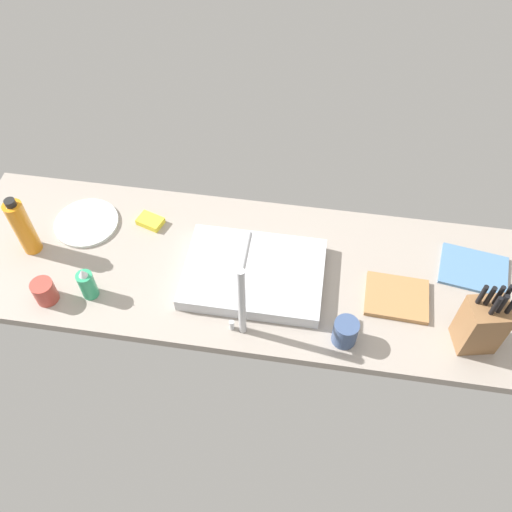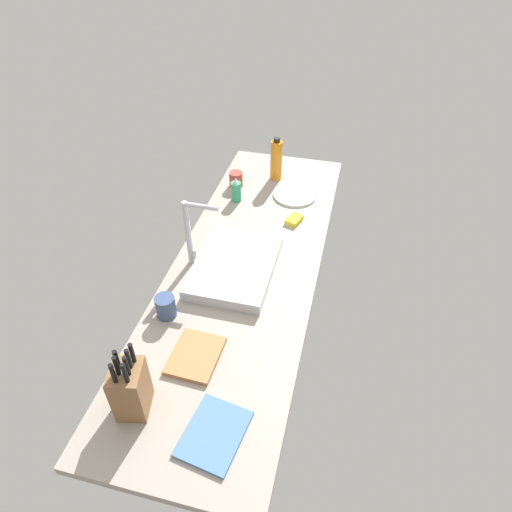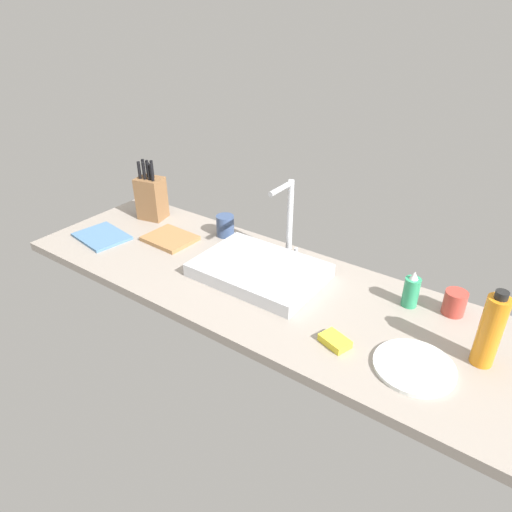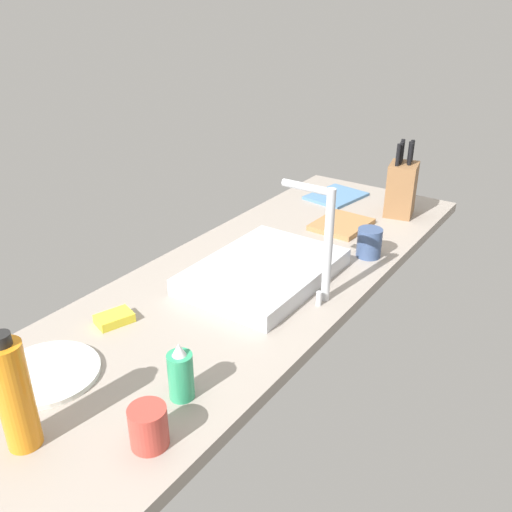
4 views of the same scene
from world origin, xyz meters
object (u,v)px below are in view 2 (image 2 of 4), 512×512
at_px(sink_basin, 235,266).
at_px(dinner_plate, 295,195).
at_px(cutting_board, 195,356).
at_px(coffee_mug, 236,179).
at_px(knife_block, 130,388).
at_px(soap_bottle, 236,191).
at_px(water_bottle, 276,160).
at_px(ceramic_cup, 166,307).
at_px(faucet, 191,229).
at_px(dish_towel, 214,434).
at_px(dish_sponge, 294,220).

relative_size(sink_basin, dinner_plate, 2.01).
bearing_deg(cutting_board, coffee_mug, 8.62).
distance_m(knife_block, soap_bottle, 1.23).
bearing_deg(soap_bottle, cutting_board, -172.42).
bearing_deg(dinner_plate, sink_basin, 167.14).
bearing_deg(water_bottle, ceramic_cup, 169.79).
xyz_separation_m(faucet, dinner_plate, (0.63, -0.33, -0.18)).
distance_m(faucet, soap_bottle, 0.53).
bearing_deg(faucet, knife_block, -175.77).
distance_m(soap_bottle, water_bottle, 0.31).
distance_m(faucet, dinner_plate, 0.74).
bearing_deg(faucet, coffee_mug, -0.27).
distance_m(faucet, water_bottle, 0.81).
xyz_separation_m(dinner_plate, ceramic_cup, (-0.95, 0.33, 0.04)).
relative_size(soap_bottle, dinner_plate, 0.58).
distance_m(soap_bottle, ceramic_cup, 0.84).
height_order(knife_block, dinner_plate, knife_block).
bearing_deg(dish_towel, knife_block, 83.76).
bearing_deg(sink_basin, knife_block, 169.26).
height_order(cutting_board, dish_sponge, dish_sponge).
distance_m(faucet, cutting_board, 0.54).
bearing_deg(soap_bottle, ceramic_cup, 177.00).
height_order(knife_block, ceramic_cup, knife_block).
bearing_deg(cutting_board, dish_sponge, -12.43).
bearing_deg(cutting_board, soap_bottle, 7.58).
height_order(dinner_plate, dish_towel, same).
distance_m(faucet, knife_block, 0.72).
height_order(soap_bottle, ceramic_cup, soap_bottle).
xyz_separation_m(cutting_board, soap_bottle, (1.00, 0.13, 0.05)).
xyz_separation_m(ceramic_cup, dish_sponge, (0.72, -0.37, -0.03)).
height_order(soap_bottle, dish_towel, soap_bottle).
height_order(faucet, knife_block, faucet).
height_order(soap_bottle, dish_sponge, soap_bottle).
bearing_deg(dinner_plate, knife_block, 168.25).
distance_m(dish_towel, dish_sponge, 1.15).
bearing_deg(coffee_mug, dish_towel, -166.84).
bearing_deg(faucet, soap_bottle, -4.65).
relative_size(faucet, knife_block, 1.16).
relative_size(sink_basin, soap_bottle, 3.48).
relative_size(dinner_plate, ceramic_cup, 2.48).
relative_size(sink_basin, knife_block, 1.69).
bearing_deg(soap_bottle, knife_block, -179.51).
relative_size(soap_bottle, water_bottle, 0.54).
relative_size(knife_block, dish_sponge, 3.05).
bearing_deg(knife_block, dinner_plate, -24.11).
height_order(coffee_mug, ceramic_cup, ceramic_cup).
height_order(faucet, coffee_mug, faucet).
bearing_deg(ceramic_cup, dish_towel, -142.06).
relative_size(knife_block, ceramic_cup, 2.96).
bearing_deg(sink_basin, cutting_board, 178.58).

